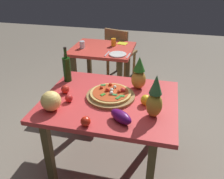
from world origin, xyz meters
TOP-DOWN VIEW (x-y plane):
  - ground_plane at (0.00, 0.00)m, footprint 10.00×10.00m
  - display_table at (0.00, 0.00)m, footprint 1.16×0.93m
  - background_table at (-0.43, 1.30)m, footprint 0.84×0.73m
  - dining_chair at (-0.31, 1.89)m, footprint 0.50×0.50m
  - pizza_board at (0.00, 0.03)m, footprint 0.43×0.43m
  - pizza at (0.00, 0.03)m, footprint 0.36×0.36m
  - wine_bottle at (-0.49, 0.25)m, footprint 0.08×0.08m
  - pineapple_left at (0.39, -0.17)m, footprint 0.12×0.12m
  - pineapple_right at (0.21, 0.26)m, footprint 0.14×0.14m
  - melon at (-0.41, -0.27)m, footprint 0.16×0.16m
  - bell_pepper at (0.31, -0.02)m, footprint 0.08×0.08m
  - eggplant at (0.16, -0.30)m, footprint 0.22×0.19m
  - tomato_near_board at (-0.08, -0.41)m, footprint 0.08×0.08m
  - tomato_at_corner at (-0.33, -0.12)m, footprint 0.07×0.07m
  - tomato_beside_pepper at (-0.42, 0.01)m, footprint 0.08×0.08m
  - drinking_glass_juice at (-0.30, 1.42)m, footprint 0.07×0.07m
  - drinking_glass_water at (-0.69, 1.23)m, footprint 0.07×0.07m
  - dinner_plate at (-0.16, 1.08)m, footprint 0.22×0.22m
  - fork_utensil at (-0.30, 1.08)m, footprint 0.03×0.18m
  - knife_utensil at (-0.02, 1.08)m, footprint 0.03×0.18m
  - napkin_folded at (-0.19, 1.54)m, footprint 0.16×0.15m

SIDE VIEW (x-z plane):
  - ground_plane at x=0.00m, z-range 0.00..0.00m
  - dining_chair at x=-0.31m, z-range 0.06..0.91m
  - background_table at x=-0.43m, z-range 0.24..0.96m
  - display_table at x=0.00m, z-range 0.27..1.00m
  - napkin_folded at x=-0.19m, z-range 0.72..0.73m
  - fork_utensil at x=-0.30m, z-range 0.72..0.73m
  - knife_utensil at x=-0.02m, z-range 0.72..0.73m
  - dinner_plate at x=-0.16m, z-range 0.72..0.74m
  - pizza_board at x=0.00m, z-range 0.72..0.75m
  - tomato_at_corner at x=-0.33m, z-range 0.72..0.79m
  - tomato_near_board at x=-0.08m, z-range 0.72..0.80m
  - tomato_beside_pepper at x=-0.42m, z-range 0.72..0.80m
  - pizza at x=0.00m, z-range 0.73..0.79m
  - bell_pepper at x=0.31m, z-range 0.72..0.81m
  - eggplant at x=0.16m, z-range 0.72..0.81m
  - drinking_glass_water at x=-0.69m, z-range 0.72..0.82m
  - drinking_glass_juice at x=-0.30m, z-range 0.72..0.83m
  - melon at x=-0.41m, z-range 0.72..0.89m
  - wine_bottle at x=-0.49m, z-range 0.68..1.03m
  - pineapple_right at x=0.21m, z-range 0.71..1.02m
  - pineapple_left at x=0.39m, z-range 0.70..1.05m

